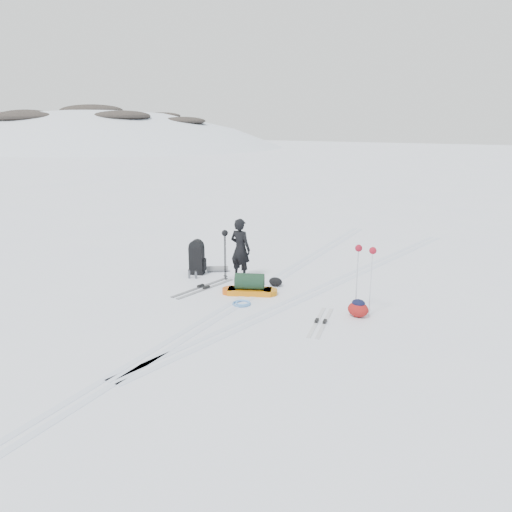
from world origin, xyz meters
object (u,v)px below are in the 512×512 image
(ski_poles_black, at_px, (225,239))
(pulk_sled, at_px, (250,286))
(expedition_rucksack, at_px, (199,258))
(skier, at_px, (240,249))

(ski_poles_black, bearing_deg, pulk_sled, -48.15)
(ski_poles_black, bearing_deg, expedition_rucksack, 156.36)
(skier, relative_size, ski_poles_black, 1.21)
(pulk_sled, relative_size, ski_poles_black, 1.02)
(pulk_sled, distance_m, ski_poles_black, 1.64)
(skier, bearing_deg, pulk_sled, 136.24)
(skier, xyz_separation_m, expedition_rucksack, (-1.24, -0.21, -0.38))
(skier, height_order, expedition_rucksack, skier)
(ski_poles_black, bearing_deg, skier, 21.41)
(skier, xyz_separation_m, pulk_sled, (0.88, -0.92, -0.63))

